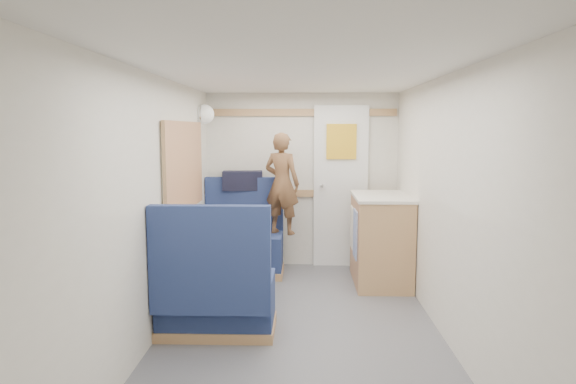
{
  "coord_description": "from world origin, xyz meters",
  "views": [
    {
      "loc": [
        0.03,
        -3.67,
        1.59
      ],
      "look_at": [
        -0.12,
        0.9,
        1.03
      ],
      "focal_mm": 32.0,
      "sensor_mm": 36.0,
      "label": 1
    }
  ],
  "objects_px": {
    "bench_near": "(216,297)",
    "cheese_block": "(235,223)",
    "pepper_grinder": "(242,218)",
    "dome_light": "(205,114)",
    "orange_fruit": "(241,218)",
    "bench_far": "(243,246)",
    "tumbler_mid": "(224,212)",
    "duffel_bag": "(243,181)",
    "person": "(282,183)",
    "tumbler_right": "(239,214)",
    "tray": "(244,228)",
    "dinette_table": "(231,240)",
    "wine_glass": "(217,214)",
    "bread_loaf": "(258,214)",
    "tumbler_left": "(207,221)",
    "galley_counter": "(380,239)",
    "beer_glass": "(253,218)"
  },
  "relations": [
    {
      "from": "bench_far",
      "to": "bread_loaf",
      "type": "height_order",
      "value": "bench_far"
    },
    {
      "from": "dome_light",
      "to": "pepper_grinder",
      "type": "height_order",
      "value": "dome_light"
    },
    {
      "from": "orange_fruit",
      "to": "cheese_block",
      "type": "distance_m",
      "value": 0.16
    },
    {
      "from": "dinette_table",
      "to": "wine_glass",
      "type": "xyz_separation_m",
      "value": [
        -0.1,
        -0.19,
        0.28
      ]
    },
    {
      "from": "galley_counter",
      "to": "bench_near",
      "type": "bearing_deg",
      "value": -136.06
    },
    {
      "from": "duffel_bag",
      "to": "bench_near",
      "type": "bearing_deg",
      "value": -95.19
    },
    {
      "from": "cheese_block",
      "to": "wine_glass",
      "type": "bearing_deg",
      "value": -173.02
    },
    {
      "from": "bench_far",
      "to": "tray",
      "type": "xyz_separation_m",
      "value": [
        0.15,
        -1.12,
        0.43
      ]
    },
    {
      "from": "bench_far",
      "to": "galley_counter",
      "type": "distance_m",
      "value": 1.51
    },
    {
      "from": "bench_far",
      "to": "tumbler_left",
      "type": "bearing_deg",
      "value": -100.23
    },
    {
      "from": "orange_fruit",
      "to": "tumbler_left",
      "type": "relative_size",
      "value": 0.67
    },
    {
      "from": "galley_counter",
      "to": "person",
      "type": "distance_m",
      "value": 1.2
    },
    {
      "from": "wine_glass",
      "to": "pepper_grinder",
      "type": "distance_m",
      "value": 0.28
    },
    {
      "from": "bench_far",
      "to": "bread_loaf",
      "type": "bearing_deg",
      "value": -69.08
    },
    {
      "from": "bench_near",
      "to": "galley_counter",
      "type": "bearing_deg",
      "value": 43.94
    },
    {
      "from": "person",
      "to": "orange_fruit",
      "type": "height_order",
      "value": "person"
    },
    {
      "from": "bench_near",
      "to": "tumbler_right",
      "type": "distance_m",
      "value": 1.17
    },
    {
      "from": "galley_counter",
      "to": "tray",
      "type": "distance_m",
      "value": 1.57
    },
    {
      "from": "tray",
      "to": "cheese_block",
      "type": "relative_size",
      "value": 3.17
    },
    {
      "from": "orange_fruit",
      "to": "tumbler_mid",
      "type": "height_order",
      "value": "tumbler_mid"
    },
    {
      "from": "cheese_block",
      "to": "tumbler_mid",
      "type": "height_order",
      "value": "tumbler_mid"
    },
    {
      "from": "dinette_table",
      "to": "dome_light",
      "type": "relative_size",
      "value": 4.6
    },
    {
      "from": "pepper_grinder",
      "to": "duffel_bag",
      "type": "bearing_deg",
      "value": 96.57
    },
    {
      "from": "bench_near",
      "to": "tumbler_left",
      "type": "bearing_deg",
      "value": 105.61
    },
    {
      "from": "galley_counter",
      "to": "tray",
      "type": "relative_size",
      "value": 2.78
    },
    {
      "from": "galley_counter",
      "to": "wine_glass",
      "type": "height_order",
      "value": "galley_counter"
    },
    {
      "from": "tumbler_mid",
      "to": "bench_far",
      "type": "bearing_deg",
      "value": 78.29
    },
    {
      "from": "person",
      "to": "pepper_grinder",
      "type": "xyz_separation_m",
      "value": [
        -0.33,
        -0.88,
        -0.23
      ]
    },
    {
      "from": "bench_near",
      "to": "duffel_bag",
      "type": "xyz_separation_m",
      "value": [
        -0.02,
        1.98,
        0.71
      ]
    },
    {
      "from": "cheese_block",
      "to": "wine_glass",
      "type": "distance_m",
      "value": 0.18
    },
    {
      "from": "tray",
      "to": "dome_light",
      "type": "bearing_deg",
      "value": 115.86
    },
    {
      "from": "person",
      "to": "wine_glass",
      "type": "bearing_deg",
      "value": 87.34
    },
    {
      "from": "bench_near",
      "to": "pepper_grinder",
      "type": "bearing_deg",
      "value": 82.82
    },
    {
      "from": "bench_far",
      "to": "tumbler_mid",
      "type": "height_order",
      "value": "bench_far"
    },
    {
      "from": "dinette_table",
      "to": "pepper_grinder",
      "type": "relative_size",
      "value": 8.91
    },
    {
      "from": "duffel_bag",
      "to": "pepper_grinder",
      "type": "relative_size",
      "value": 4.35
    },
    {
      "from": "bench_far",
      "to": "cheese_block",
      "type": "bearing_deg",
      "value": -86.59
    },
    {
      "from": "bench_near",
      "to": "person",
      "type": "bearing_deg",
      "value": 75.8
    },
    {
      "from": "bench_far",
      "to": "bench_near",
      "type": "relative_size",
      "value": 1.0
    },
    {
      "from": "bench_near",
      "to": "tumbler_mid",
      "type": "relative_size",
      "value": 8.72
    },
    {
      "from": "tumbler_left",
      "to": "pepper_grinder",
      "type": "xyz_separation_m",
      "value": [
        0.3,
        0.17,
        -0.0
      ]
    },
    {
      "from": "pepper_grinder",
      "to": "orange_fruit",
      "type": "bearing_deg",
      "value": -162.42
    },
    {
      "from": "bench_near",
      "to": "beer_glass",
      "type": "height_order",
      "value": "bench_near"
    },
    {
      "from": "orange_fruit",
      "to": "dinette_table",
      "type": "bearing_deg",
      "value": 166.47
    },
    {
      "from": "dome_light",
      "to": "beer_glass",
      "type": "bearing_deg",
      "value": -54.24
    },
    {
      "from": "cheese_block",
      "to": "tumbler_mid",
      "type": "relative_size",
      "value": 0.87
    },
    {
      "from": "bench_near",
      "to": "cheese_block",
      "type": "relative_size",
      "value": 10.06
    },
    {
      "from": "tumbler_right",
      "to": "bread_loaf",
      "type": "relative_size",
      "value": 0.46
    },
    {
      "from": "cheese_block",
      "to": "orange_fruit",
      "type": "bearing_deg",
      "value": 78.21
    },
    {
      "from": "bench_near",
      "to": "beer_glass",
      "type": "relative_size",
      "value": 11.51
    }
  ]
}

